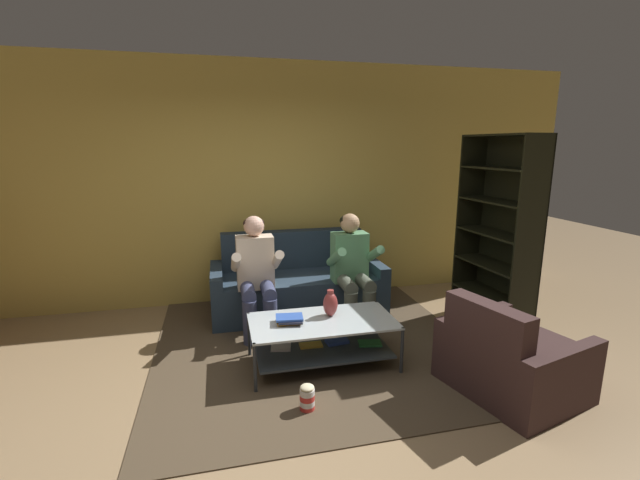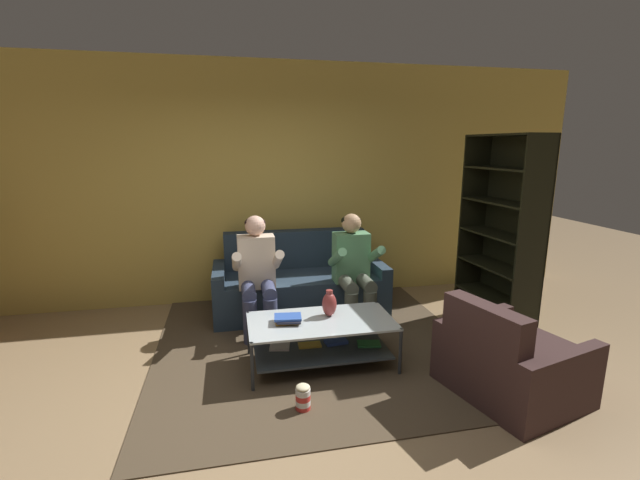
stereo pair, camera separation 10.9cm
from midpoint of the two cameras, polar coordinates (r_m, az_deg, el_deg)
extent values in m
plane|color=#967A57|center=(3.46, -3.88, -21.26)|extent=(16.80, 16.80, 0.00)
cube|color=gold|center=(5.34, -7.86, 7.37)|extent=(8.40, 0.12, 2.90)
cube|color=#263746|center=(5.06, -2.07, -7.05)|extent=(1.71, 0.86, 0.45)
cube|color=#212E3C|center=(5.25, -2.75, -1.15)|extent=(1.71, 0.18, 0.46)
cube|color=#263746|center=(4.97, -12.64, -6.97)|extent=(0.13, 0.86, 0.57)
cube|color=#263746|center=(5.26, 7.87, -5.68)|extent=(0.13, 0.86, 0.57)
cylinder|color=#3B4162|center=(4.31, -8.56, -10.76)|extent=(0.14, 0.14, 0.45)
cylinder|color=#3B4162|center=(4.32, -5.87, -10.60)|extent=(0.14, 0.14, 0.45)
cylinder|color=#3B4162|center=(4.38, -8.82, -6.62)|extent=(0.14, 0.42, 0.14)
cylinder|color=#3B4162|center=(4.39, -6.20, -6.48)|extent=(0.14, 0.42, 0.14)
cube|color=beige|center=(4.52, -7.80, -2.88)|extent=(0.38, 0.22, 0.55)
cylinder|color=beige|center=(4.32, -10.34, -2.92)|extent=(0.09, 0.49, 0.31)
cylinder|color=beige|center=(4.35, -4.97, -2.66)|extent=(0.09, 0.49, 0.31)
sphere|color=beige|center=(4.43, -7.95, 1.89)|extent=(0.21, 0.21, 0.21)
ellipsoid|color=black|center=(4.44, -7.98, 2.27)|extent=(0.21, 0.21, 0.13)
cylinder|color=#53594A|center=(4.48, 4.88, -9.76)|extent=(0.14, 0.14, 0.45)
cylinder|color=#53594A|center=(4.53, 7.34, -9.52)|extent=(0.14, 0.14, 0.45)
cylinder|color=#53594A|center=(4.54, 4.30, -5.80)|extent=(0.14, 0.42, 0.14)
cylinder|color=#53594A|center=(4.60, 6.70, -5.61)|extent=(0.14, 0.42, 0.14)
cube|color=#558D60|center=(4.70, 4.81, -2.29)|extent=(0.38, 0.22, 0.54)
cylinder|color=#558D60|center=(4.46, 2.98, -2.34)|extent=(0.09, 0.49, 0.31)
cylinder|color=#558D60|center=(4.58, 7.91, -2.05)|extent=(0.09, 0.49, 0.31)
sphere|color=tan|center=(4.62, 4.89, 2.22)|extent=(0.21, 0.21, 0.21)
ellipsoid|color=black|center=(4.63, 4.83, 2.58)|extent=(0.21, 0.21, 0.13)
cube|color=#B4C0C4|center=(3.81, 0.96, -10.77)|extent=(1.27, 0.66, 0.02)
cube|color=#313A41|center=(3.92, 0.94, -14.33)|extent=(1.17, 0.60, 0.02)
cylinder|color=#2A2E34|center=(3.54, -8.13, -16.46)|extent=(0.03, 0.03, 0.42)
cylinder|color=#2A2E34|center=(3.81, 11.49, -14.42)|extent=(0.03, 0.03, 0.42)
cylinder|color=#2A2E34|center=(4.10, -8.74, -12.25)|extent=(0.03, 0.03, 0.42)
cylinder|color=#2A2E34|center=(4.33, 8.18, -10.84)|extent=(0.03, 0.03, 0.42)
cube|color=silver|center=(3.94, -4.58, -13.94)|extent=(0.20, 0.18, 0.02)
cube|color=gold|center=(3.95, -0.57, -13.82)|extent=(0.21, 0.11, 0.02)
cube|color=#3653AD|center=(4.01, 2.95, -13.36)|extent=(0.21, 0.14, 0.03)
cube|color=#2F8A43|center=(4.00, 7.33, -13.57)|extent=(0.23, 0.17, 0.02)
cube|color=#4A3C2A|center=(4.46, -0.51, -12.88)|extent=(3.00, 3.28, 0.01)
cube|color=#715D4D|center=(4.46, -0.51, -12.85)|extent=(1.65, 1.81, 0.00)
ellipsoid|color=maroon|center=(3.86, 2.08, -8.56)|extent=(0.13, 0.13, 0.22)
cylinder|color=maroon|center=(3.83, 2.09, -7.05)|extent=(0.06, 0.06, 0.05)
cube|color=orange|center=(3.76, -3.56, -10.77)|extent=(0.21, 0.14, 0.02)
cube|color=#222333|center=(3.75, -3.32, -10.55)|extent=(0.23, 0.20, 0.02)
cube|color=#3056B2|center=(3.75, -3.47, -10.23)|extent=(0.25, 0.19, 0.02)
cube|color=black|center=(5.18, 20.25, 1.68)|extent=(0.34, 0.04, 2.03)
cube|color=black|center=(4.47, 27.07, -0.54)|extent=(0.34, 0.04, 2.03)
cube|color=black|center=(4.92, 24.89, 0.75)|extent=(0.08, 0.95, 2.03)
cube|color=black|center=(5.10, 22.42, -10.45)|extent=(0.40, 0.92, 0.02)
cube|color=black|center=(4.99, 22.73, -6.97)|extent=(0.40, 0.92, 0.02)
cube|color=black|center=(4.89, 23.07, -3.22)|extent=(0.40, 0.92, 0.02)
cube|color=black|center=(4.82, 23.41, 0.66)|extent=(0.40, 0.92, 0.02)
cube|color=black|center=(4.77, 23.76, 4.64)|extent=(0.40, 0.92, 0.02)
cube|color=black|center=(4.74, 24.13, 8.69)|extent=(0.40, 0.92, 0.02)
cube|color=black|center=(4.73, 24.49, 12.65)|extent=(0.40, 0.92, 0.02)
cube|color=#996E52|center=(5.35, 19.49, -7.71)|extent=(0.24, 0.06, 0.23)
cube|color=purple|center=(5.33, 20.04, -7.75)|extent=(0.29, 0.05, 0.24)
cube|color=silver|center=(5.31, 20.43, -8.27)|extent=(0.32, 0.06, 0.18)
cube|color=#299053|center=(5.24, 20.61, -8.20)|extent=(0.27, 0.07, 0.23)
cube|color=#369054|center=(5.21, 20.96, -8.26)|extent=(0.28, 0.04, 0.25)
cube|color=#2F2229|center=(5.17, 21.05, -8.40)|extent=(0.24, 0.04, 0.26)
cube|color=orange|center=(5.16, 21.61, -8.86)|extent=(0.31, 0.06, 0.19)
cube|color=#72A1A9|center=(5.10, 21.65, -9.01)|extent=(0.24, 0.05, 0.21)
cube|color=#382422|center=(3.84, 24.96, -15.19)|extent=(0.98, 0.89, 0.42)
cube|color=#382422|center=(3.43, 22.01, -10.95)|extent=(0.33, 0.72, 0.37)
cube|color=#382422|center=(3.61, 30.28, -16.66)|extent=(0.83, 0.32, 0.52)
cube|color=#382422|center=(4.05, 20.44, -12.52)|extent=(0.83, 0.32, 0.52)
cylinder|color=red|center=(3.40, -1.28, -21.40)|extent=(0.11, 0.11, 0.04)
cylinder|color=white|center=(3.38, -1.29, -20.80)|extent=(0.11, 0.11, 0.04)
cylinder|color=red|center=(3.36, -1.29, -20.19)|extent=(0.11, 0.11, 0.04)
cylinder|color=white|center=(3.33, -1.29, -19.57)|extent=(0.11, 0.11, 0.04)
ellipsoid|color=beige|center=(3.32, -1.30, -19.05)|extent=(0.11, 0.11, 0.04)
camera|label=1|loc=(0.05, -89.22, 0.17)|focal=24.00mm
camera|label=2|loc=(0.05, 90.78, -0.17)|focal=24.00mm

